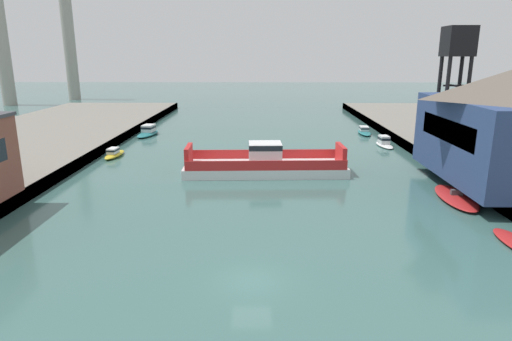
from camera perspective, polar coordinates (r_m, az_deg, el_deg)
ground_plane at (r=27.67m, az=-0.57°, el=-14.14°), size 400.00×400.00×0.00m
chain_ferry at (r=50.98m, az=1.18°, el=0.83°), size 18.79×6.64×3.62m
moored_boat_near_left at (r=77.78m, az=-13.79°, el=4.93°), size 3.37×7.55×1.78m
moored_boat_near_right at (r=69.33m, az=16.26°, el=3.55°), size 2.20×5.72×1.54m
moored_boat_mid_left at (r=45.92m, az=24.45°, el=-3.18°), size 3.46×8.45×1.03m
moored_boat_mid_right at (r=62.37m, az=-17.89°, el=2.11°), size 1.96×5.64×1.29m
moored_boat_far_right at (r=79.26m, az=13.83°, el=4.96°), size 2.28×6.44×1.27m
crane_tower at (r=57.65m, az=24.55°, el=13.27°), size 3.13×3.13×15.24m
smokestack_distant_a at (r=138.43m, az=-30.03°, el=14.03°), size 3.80×3.80×30.38m
smokestack_distant_b at (r=147.79m, az=-23.13°, el=16.12°), size 3.71×3.71×37.47m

